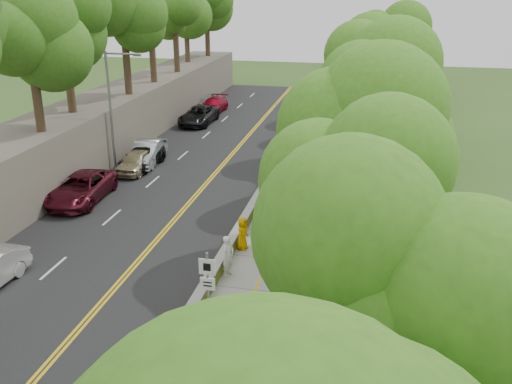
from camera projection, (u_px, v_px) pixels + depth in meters
The scene contains 24 objects.
ground at pixel (206, 286), 24.46m from camera, with size 140.00×140.00×0.00m, color #33511E.
road at pixel (194, 170), 39.24m from camera, with size 11.20×66.00×0.04m, color black.
sidewalk at pixel (308, 177), 37.68m from camera, with size 4.20×66.00×0.05m, color gray.
jersey_barrier at pixel (274, 171), 38.04m from camera, with size 0.42×66.00×0.60m, color #DBF224.
rock_embankment at pixel (83, 135), 40.13m from camera, with size 5.00×66.00×4.00m, color #595147.
chainlink_fence at pixel (341, 165), 36.93m from camera, with size 0.04×66.00×2.00m, color slate.
trees_embankment at pixel (76, 9), 37.05m from camera, with size 6.40×66.00×13.00m, color #3E751E, non-canonical shape.
trees_fenceside at pixel (385, 73), 34.36m from camera, with size 7.00×66.00×14.00m, color #488821, non-canonical shape.
streetlight at pixel (113, 103), 37.69m from camera, with size 2.52×0.22×8.00m.
signpost at pixel (208, 282), 20.80m from camera, with size 0.62×0.09×3.10m.
construction_barrel at pixel (322, 154), 40.98m from camera, with size 0.58×0.58×0.96m, color #D54101.
concrete_block at pixel (290, 252), 26.41m from camera, with size 1.28×0.96×0.85m, color gray.
car_2 at pixel (81, 188), 33.40m from camera, with size 2.63×5.71×1.59m, color maroon.
car_3 at pixel (142, 157), 39.47m from camera, with size 1.98×4.86×1.41m, color black.
car_4 at pixel (137, 161), 38.59m from camera, with size 1.71×4.25×1.45m, color #C3B08C.
car_5 at pixel (147, 153), 40.15m from camera, with size 1.72×4.95×1.63m, color #A6A7AE.
car_6 at pixel (198, 116), 51.24m from camera, with size 2.54×5.51×1.53m, color black.
car_7 at pixel (214, 105), 55.74m from camera, with size 1.99×4.89×1.42m, color maroon.
car_8 at pixel (210, 101), 57.90m from camera, with size 1.58×3.93×1.34m, color #B7B7BC.
painter_0 at pixel (242, 233), 27.40m from camera, with size 0.80×0.52×1.64m, color #CD8F03.
painter_1 at pixel (228, 256), 24.88m from camera, with size 0.69×0.45×1.89m, color silver.
painter_2 at pixel (281, 185), 33.70m from camera, with size 0.83×0.65×1.71m, color black.
painter_3 at pixel (271, 204), 30.77m from camera, with size 1.13×0.65×1.74m, color maroon.
person_far at pixel (324, 148), 40.90m from camera, with size 1.02×0.43×1.75m, color black.
Camera 1 is at (6.61, -20.56, 12.36)m, focal length 40.00 mm.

